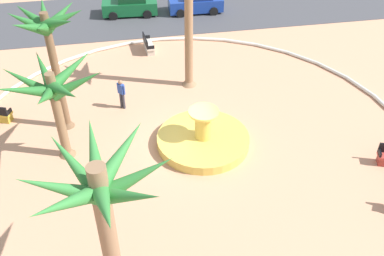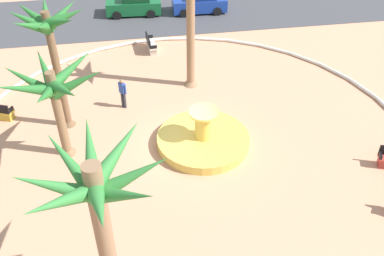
{
  "view_description": "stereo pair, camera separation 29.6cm",
  "coord_description": "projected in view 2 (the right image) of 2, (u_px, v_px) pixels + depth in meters",
  "views": [
    {
      "loc": [
        -2.65,
        -15.93,
        13.66
      ],
      "look_at": [
        0.23,
        -0.02,
        1.0
      ],
      "focal_mm": 41.25,
      "sensor_mm": 36.0,
      "label": 1
    },
    {
      "loc": [
        -2.36,
        -15.98,
        13.66
      ],
      "look_at": [
        0.23,
        -0.02,
        1.0
      ],
      "focal_mm": 41.25,
      "sensor_mm": 36.0,
      "label": 2
    }
  ],
  "objects": [
    {
      "name": "street_asphalt",
      "position": [
        156.0,
        13.0,
        33.2
      ],
      "size": [
        48.0,
        8.0,
        0.03
      ],
      "primitive_type": "cube",
      "color": "#424247",
      "rests_on": "ground"
    },
    {
      "name": "person_cyclist_photo",
      "position": [
        123.0,
        92.0,
        23.01
      ],
      "size": [
        0.4,
        0.4,
        1.71
      ],
      "color": "#33333D",
      "rests_on": "ground"
    },
    {
      "name": "palm_tree_mid_plaza",
      "position": [
        53.0,
        90.0,
        18.43
      ],
      "size": [
        4.47,
        4.55,
        4.64
      ],
      "color": "brown",
      "rests_on": "ground"
    },
    {
      "name": "parked_car_second",
      "position": [
        200.0,
        2.0,
        32.94
      ],
      "size": [
        4.04,
        1.99,
        1.67
      ],
      "color": "navy",
      "rests_on": "ground"
    },
    {
      "name": "ground_plane",
      "position": [
        187.0,
        145.0,
        21.13
      ],
      "size": [
        80.0,
        80.0,
        0.0
      ],
      "primitive_type": "plane",
      "color": "tan"
    },
    {
      "name": "parked_car_leftmost",
      "position": [
        134.0,
        4.0,
        32.61
      ],
      "size": [
        4.09,
        2.1,
        1.67
      ],
      "color": "#145B2D",
      "rests_on": "ground"
    },
    {
      "name": "plaza_curb",
      "position": [
        187.0,
        143.0,
        21.07
      ],
      "size": [
        22.26,
        22.26,
        0.2
      ],
      "primitive_type": "torus",
      "color": "silver",
      "rests_on": "ground"
    },
    {
      "name": "palm_tree_near_fountain",
      "position": [
        49.0,
        33.0,
        19.27
      ],
      "size": [
        3.38,
        3.41,
        6.31
      ],
      "color": "brown",
      "rests_on": "ground"
    },
    {
      "name": "bench_west",
      "position": [
        151.0,
        46.0,
        28.39
      ],
      "size": [
        0.63,
        1.64,
        1.0
      ],
      "color": "beige",
      "rests_on": "ground"
    },
    {
      "name": "palm_tree_far_side",
      "position": [
        98.0,
        199.0,
        12.54
      ],
      "size": [
        4.41,
        4.62,
        5.91
      ],
      "color": "#8E6B4C",
      "rests_on": "ground"
    },
    {
      "name": "fountain",
      "position": [
        203.0,
        139.0,
        21.0
      ],
      "size": [
        4.41,
        4.41,
        1.94
      ],
      "color": "gold",
      "rests_on": "ground"
    }
  ]
}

